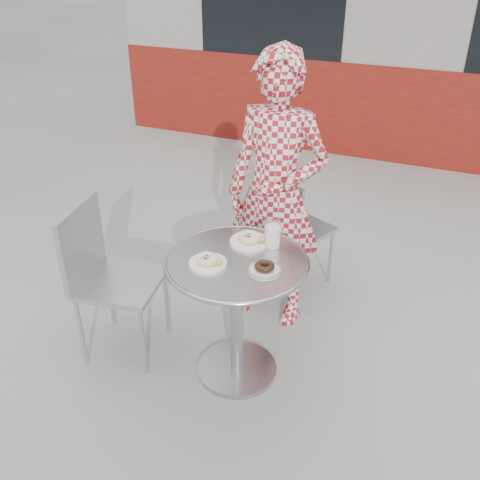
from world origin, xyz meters
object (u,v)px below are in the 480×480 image
at_px(seated_person, 276,194).
at_px(plate_near, 208,261).
at_px(bistro_table, 237,290).
at_px(milk_cup, 273,235).
at_px(chair_left, 122,308).
at_px(plate_far, 250,239).
at_px(chair_far, 295,250).
at_px(plate_checker, 264,269).

bearing_deg(seated_person, plate_near, -92.97).
relative_size(bistro_table, milk_cup, 5.43).
xyz_separation_m(chair_left, plate_far, (0.69, 0.25, 0.48)).
bearing_deg(chair_far, bistro_table, 114.55).
xyz_separation_m(plate_far, plate_near, (-0.11, -0.28, -0.00)).
xyz_separation_m(chair_far, milk_cup, (0.11, -0.79, 0.55)).
xyz_separation_m(plate_checker, milk_cup, (-0.05, 0.24, 0.05)).
height_order(chair_far, plate_far, chair_far).
height_order(seated_person, milk_cup, seated_person).
xyz_separation_m(bistro_table, seated_person, (-0.02, 0.61, 0.28)).
distance_m(chair_far, plate_checker, 1.15).
xyz_separation_m(bistro_table, chair_far, (0.01, 0.99, -0.31)).
height_order(bistro_table, chair_left, chair_left).
xyz_separation_m(seated_person, plate_near, (-0.09, -0.71, -0.08)).
relative_size(bistro_table, plate_near, 3.94).
bearing_deg(seated_person, milk_cup, -67.61).
xyz_separation_m(plate_far, plate_checker, (0.17, -0.23, -0.01)).
relative_size(seated_person, plate_far, 8.16).
relative_size(chair_left, milk_cup, 6.64).
bearing_deg(chair_left, seated_person, -54.88).
bearing_deg(plate_checker, milk_cup, 101.60).
height_order(bistro_table, plate_checker, plate_checker).
bearing_deg(plate_near, plate_far, 68.92).
xyz_separation_m(bistro_table, chair_left, (-0.70, -0.07, -0.28)).
height_order(bistro_table, plate_far, plate_far).
relative_size(chair_far, chair_left, 0.91).
relative_size(chair_left, seated_person, 0.54).
relative_size(seated_person, plate_checker, 9.78).
height_order(seated_person, plate_checker, seated_person).
relative_size(chair_far, plate_checker, 4.86).
bearing_deg(chair_far, milk_cup, 122.72).
height_order(plate_far, plate_checker, plate_far).
height_order(chair_left, milk_cup, chair_left).
distance_m(bistro_table, milk_cup, 0.34).
relative_size(chair_left, plate_checker, 5.32).
height_order(plate_far, plate_near, plate_far).
bearing_deg(chair_far, plate_checker, 123.62).
bearing_deg(bistro_table, chair_far, 89.62).
relative_size(chair_far, plate_far, 4.05).
height_order(chair_far, seated_person, seated_person).
xyz_separation_m(plate_far, milk_cup, (0.12, 0.01, 0.04)).
height_order(plate_near, milk_cup, milk_cup).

